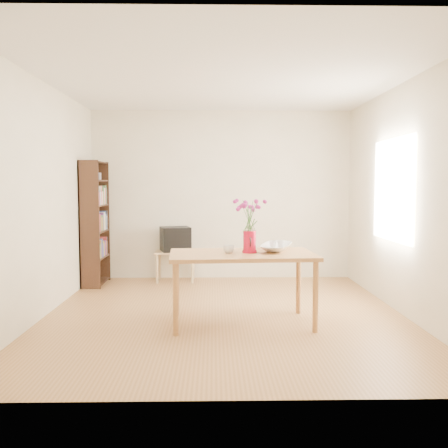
{
  "coord_description": "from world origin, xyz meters",
  "views": [
    {
      "loc": [
        -0.12,
        -5.52,
        1.46
      ],
      "look_at": [
        0.0,
        0.3,
        1.0
      ],
      "focal_mm": 40.0,
      "sensor_mm": 36.0,
      "label": 1
    }
  ],
  "objects_px": {
    "table": "(242,260)",
    "mug": "(229,249)",
    "pitcher": "(250,243)",
    "television": "(175,239)",
    "bowl": "(277,231)"
  },
  "relations": [
    {
      "from": "pitcher",
      "to": "bowl",
      "type": "bearing_deg",
      "value": 30.64
    },
    {
      "from": "mug",
      "to": "television",
      "type": "bearing_deg",
      "value": -92.43
    },
    {
      "from": "table",
      "to": "mug",
      "type": "bearing_deg",
      "value": -171.42
    },
    {
      "from": "mug",
      "to": "television",
      "type": "xyz_separation_m",
      "value": [
        -0.73,
        2.38,
        -0.15
      ]
    },
    {
      "from": "pitcher",
      "to": "television",
      "type": "bearing_deg",
      "value": 112.13
    },
    {
      "from": "pitcher",
      "to": "bowl",
      "type": "distance_m",
      "value": 0.37
    },
    {
      "from": "pitcher",
      "to": "table",
      "type": "bearing_deg",
      "value": -165.66
    },
    {
      "from": "table",
      "to": "pitcher",
      "type": "bearing_deg",
      "value": 11.01
    },
    {
      "from": "table",
      "to": "mug",
      "type": "height_order",
      "value": "mug"
    },
    {
      "from": "mug",
      "to": "bowl",
      "type": "height_order",
      "value": "bowl"
    },
    {
      "from": "table",
      "to": "bowl",
      "type": "bearing_deg",
      "value": 24.27
    },
    {
      "from": "pitcher",
      "to": "mug",
      "type": "distance_m",
      "value": 0.23
    },
    {
      "from": "mug",
      "to": "bowl",
      "type": "bearing_deg",
      "value": -175.72
    },
    {
      "from": "bowl",
      "to": "table",
      "type": "bearing_deg",
      "value": -152.3
    },
    {
      "from": "table",
      "to": "television",
      "type": "distance_m",
      "value": 2.51
    }
  ]
}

